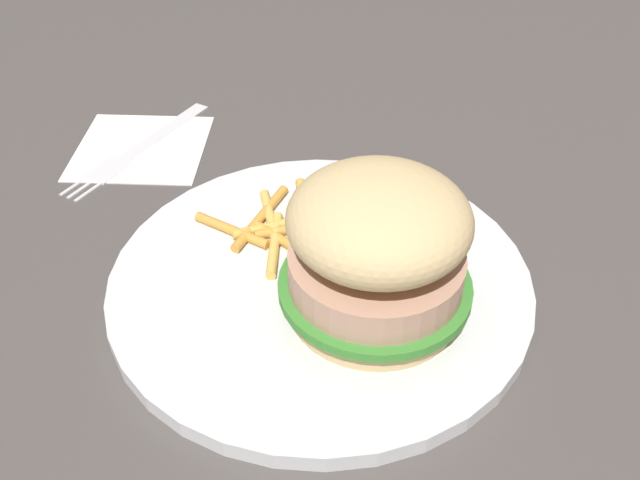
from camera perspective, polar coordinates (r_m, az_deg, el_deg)
ground_plane at (r=0.49m, az=3.52°, el=-3.18°), size 1.60×1.60×0.00m
plate at (r=0.47m, az=0.00°, el=-3.36°), size 0.28×0.28×0.01m
sandwich at (r=0.42m, az=4.65°, el=-0.72°), size 0.12×0.12×0.10m
fries_pile at (r=0.50m, az=-3.88°, el=1.11°), size 0.10×0.10×0.01m
napkin at (r=0.64m, az=-14.26°, el=7.29°), size 0.12×0.12×0.00m
fork at (r=0.64m, az=-14.39°, el=7.41°), size 0.08×0.17×0.00m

